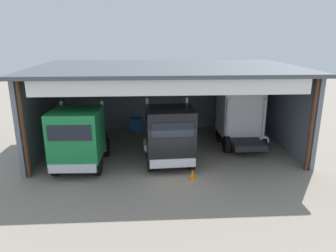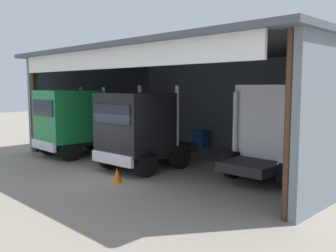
{
  "view_description": "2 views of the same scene",
  "coord_description": "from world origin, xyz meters",
  "px_view_note": "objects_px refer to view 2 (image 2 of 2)",
  "views": [
    {
      "loc": [
        -1.09,
        -15.31,
        7.18
      ],
      "look_at": [
        0.0,
        3.08,
        1.78
      ],
      "focal_mm": 33.7,
      "sensor_mm": 36.0,
      "label": 1
    },
    {
      "loc": [
        11.99,
        -8.93,
        3.61
      ],
      "look_at": [
        0.0,
        3.08,
        1.78
      ],
      "focal_mm": 39.51,
      "sensor_mm": 36.0,
      "label": 2
    }
  ],
  "objects_px": {
    "truck_green_center_right_bay": "(73,121)",
    "tool_cart": "(200,138)",
    "traffic_cone": "(117,175)",
    "truck_white_yard_outside": "(278,128)",
    "oil_drum": "(198,139)",
    "truck_black_center_left_bay": "(139,129)"
  },
  "relations": [
    {
      "from": "oil_drum",
      "to": "traffic_cone",
      "type": "bearing_deg",
      "value": -68.64
    },
    {
      "from": "truck_white_yard_outside",
      "to": "oil_drum",
      "type": "height_order",
      "value": "truck_white_yard_outside"
    },
    {
      "from": "truck_green_center_right_bay",
      "to": "traffic_cone",
      "type": "height_order",
      "value": "truck_green_center_right_bay"
    },
    {
      "from": "oil_drum",
      "to": "tool_cart",
      "type": "bearing_deg",
      "value": -17.75
    },
    {
      "from": "truck_black_center_left_bay",
      "to": "tool_cart",
      "type": "xyz_separation_m",
      "value": [
        -2.11,
        6.64,
        -1.3
      ]
    },
    {
      "from": "tool_cart",
      "to": "traffic_cone",
      "type": "bearing_deg",
      "value": -69.73
    },
    {
      "from": "truck_white_yard_outside",
      "to": "oil_drum",
      "type": "xyz_separation_m",
      "value": [
        -7.22,
        3.64,
        -1.54
      ]
    },
    {
      "from": "oil_drum",
      "to": "truck_white_yard_outside",
      "type": "bearing_deg",
      "value": -26.76
    },
    {
      "from": "truck_white_yard_outside",
      "to": "traffic_cone",
      "type": "distance_m",
      "value": 6.57
    },
    {
      "from": "truck_green_center_right_bay",
      "to": "traffic_cone",
      "type": "distance_m",
      "value": 6.44
    },
    {
      "from": "oil_drum",
      "to": "traffic_cone",
      "type": "distance_m",
      "value": 9.37
    },
    {
      "from": "truck_black_center_left_bay",
      "to": "truck_white_yard_outside",
      "type": "relative_size",
      "value": 1.05
    },
    {
      "from": "truck_green_center_right_bay",
      "to": "truck_white_yard_outside",
      "type": "distance_m",
      "value": 10.35
    },
    {
      "from": "tool_cart",
      "to": "traffic_cone",
      "type": "relative_size",
      "value": 1.79
    },
    {
      "from": "oil_drum",
      "to": "traffic_cone",
      "type": "height_order",
      "value": "oil_drum"
    },
    {
      "from": "traffic_cone",
      "to": "tool_cart",
      "type": "bearing_deg",
      "value": 110.27
    },
    {
      "from": "truck_green_center_right_bay",
      "to": "tool_cart",
      "type": "relative_size",
      "value": 5.47
    },
    {
      "from": "truck_black_center_left_bay",
      "to": "tool_cart",
      "type": "relative_size",
      "value": 4.58
    },
    {
      "from": "truck_green_center_right_bay",
      "to": "oil_drum",
      "type": "height_order",
      "value": "truck_green_center_right_bay"
    },
    {
      "from": "truck_black_center_left_bay",
      "to": "traffic_cone",
      "type": "xyz_separation_m",
      "value": [
        1.08,
        -2.01,
        -1.52
      ]
    },
    {
      "from": "truck_black_center_left_bay",
      "to": "traffic_cone",
      "type": "relative_size",
      "value": 8.19
    },
    {
      "from": "truck_black_center_left_bay",
      "to": "traffic_cone",
      "type": "height_order",
      "value": "truck_black_center_left_bay"
    }
  ]
}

